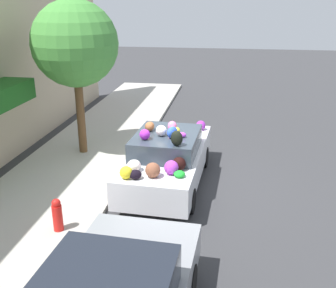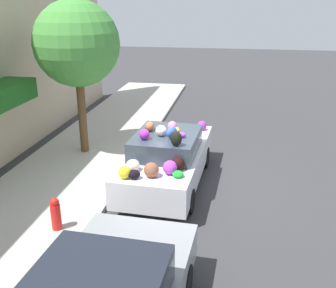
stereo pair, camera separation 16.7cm
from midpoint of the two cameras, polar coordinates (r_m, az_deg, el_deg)
The scene contains 5 objects.
ground_plane at distance 10.27m, azimuth 0.17°, elevation -5.74°, with size 60.00×60.00×0.00m, color #38383A.
sidewalk_curb at distance 10.99m, azimuth -13.87°, elevation -4.23°, with size 24.00×3.20×0.12m.
street_tree at distance 11.60m, azimuth -12.70°, elevation 13.95°, with size 2.43×2.43×4.44m.
fire_hydrant at distance 8.30m, azimuth -15.42°, elevation -9.74°, with size 0.20×0.20×0.70m.
art_car at distance 9.90m, azimuth 0.41°, elevation -2.00°, with size 4.33×1.91×1.78m.
Camera 2 is at (-9.08, -1.66, 4.52)m, focal length 42.00 mm.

